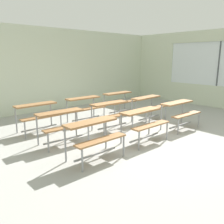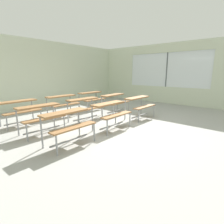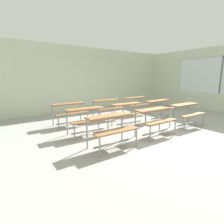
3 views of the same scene
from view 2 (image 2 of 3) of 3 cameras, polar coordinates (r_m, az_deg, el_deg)
The scene contains 12 objects.
ground at distance 5.29m, azimuth -0.59°, elevation -4.92°, with size 10.00×9.00×0.05m, color #9E9E99.
wall_back at distance 8.68m, azimuth -24.16°, elevation 11.21°, with size 10.00×0.12×3.00m, color beige.
wall_right at distance 9.35m, azimuth 20.98°, elevation 11.20°, with size 0.12×9.00×3.00m.
desk_bench_r0c0 at distance 3.97m, azimuth -14.20°, elevation -2.58°, with size 1.10×0.59×0.74m.
desk_bench_r0c1 at distance 4.93m, azimuth -0.28°, elevation 0.83°, with size 1.10×0.60×0.74m.
desk_bench_r0c2 at distance 6.15m, azimuth 9.02°, elevation 3.11°, with size 1.12×0.62×0.74m.
desk_bench_r1c0 at distance 4.92m, azimuth -22.33°, elevation -0.18°, with size 1.12×0.64×0.74m.
desk_bench_r1c1 at distance 5.81m, azimuth -8.86°, elevation 2.54°, with size 1.13×0.64×0.74m.
desk_bench_r1c2 at distance 6.81m, azimuth 0.99°, elevation 4.22°, with size 1.12×0.63×0.74m.
desk_bench_r2c0 at distance 6.00m, azimuth -27.96°, elevation 1.49°, with size 1.11×0.60×0.74m.
desk_bench_r2c1 at distance 6.70m, azimuth -15.80°, elevation 3.58°, with size 1.11×0.62×0.74m.
desk_bench_r2c2 at distance 7.64m, azimuth -6.62°, elevation 5.09°, with size 1.11×0.60×0.74m.
Camera 2 is at (-3.80, -3.30, 1.60)m, focal length 28.00 mm.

